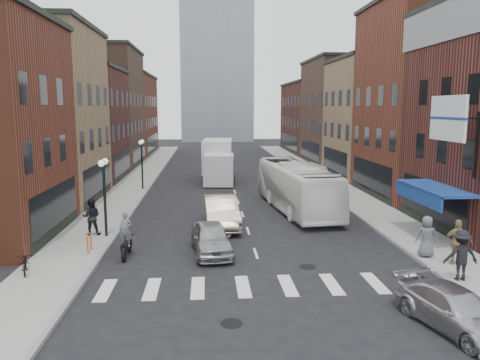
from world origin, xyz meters
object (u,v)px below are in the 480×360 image
sedan_left_near (211,238)px  ped_right_a (461,255)px  streetlamp_far (142,155)px  parked_bicycle (25,262)px  ped_right_c (427,236)px  bike_rack (89,243)px  transit_bus (296,187)px  motorcycle_rider (126,236)px  sedan_left_far (221,212)px  billboard_sign (449,120)px  ped_left_solo (91,217)px  curb_car (456,310)px  ped_right_b (458,242)px  streetlamp_near (104,183)px  box_truck (218,161)px

sedan_left_near → ped_right_a: ped_right_a is taller
streetlamp_far → parked_bicycle: (-2.09, -19.26, -2.34)m
ped_right_c → bike_rack: bearing=5.9°
transit_bus → ped_right_c: transit_bus is taller
motorcycle_rider → parked_bicycle: (-3.63, -2.15, -0.40)m
streetlamp_far → sedan_left_far: size_ratio=0.80×
billboard_sign → parked_bicycle: 19.00m
billboard_sign → ped_left_solo: billboard_sign is taller
bike_rack → billboard_sign: bearing=-2.8°
transit_bus → curb_car: transit_bus is taller
streetlamp_far → motorcycle_rider: size_ratio=1.99×
ped_right_b → bike_rack: bearing=12.7°
sedan_left_near → ped_right_b: bearing=-21.2°
curb_car → parked_bicycle: curb_car is taller
curb_car → transit_bus: bearing=80.5°
bike_rack → curb_car: (12.86, -8.16, 0.07)m
parked_bicycle → ped_right_c: bearing=-16.1°
streetlamp_near → streetlamp_far: (0.00, 14.00, 0.00)m
streetlamp_far → ped_right_a: streetlamp_far is taller
streetlamp_far → billboard_sign: bearing=-47.6°
streetlamp_far → sedan_left_far: (5.96, -12.00, -2.06)m
billboard_sign → ped_right_a: (-1.19, -3.76, -5.01)m
sedan_left_far → ped_right_b: size_ratio=2.68×
box_truck → streetlamp_far: bearing=-138.8°
motorcycle_rider → billboard_sign: bearing=3.8°
billboard_sign → ped_left_solo: (-16.77, 3.76, -5.03)m
ped_right_b → sedan_left_near: bearing=8.0°
sedan_left_far → ped_right_c: (8.84, -6.45, 0.21)m
sedan_left_far → ped_right_c: bearing=-39.0°
parked_bicycle → ped_right_a: size_ratio=0.81×
box_truck → billboard_sign: bearing=-62.2°
streetlamp_far → bike_rack: (-0.20, -16.70, -2.36)m
box_truck → sedan_left_near: bearing=-88.3°
ped_right_a → ped_right_c: (0.00, 2.81, -0.06)m
parked_bicycle → ped_left_solo: (1.31, 5.52, 0.54)m
streetlamp_near → sedan_left_far: bearing=18.5°
box_truck → parked_bicycle: bearing=-105.1°
streetlamp_far → ped_right_b: 25.10m
streetlamp_near → ped_right_c: bearing=-16.7°
billboard_sign → ped_right_b: (-0.38, -2.08, -5.02)m
box_truck → ped_left_solo: bearing=-106.7°
billboard_sign → bike_rack: (-16.19, 0.80, -5.58)m
streetlamp_near → transit_bus: bearing=28.5°
ped_right_a → ped_right_b: 1.86m
streetlamp_near → sedan_left_far: (5.96, 2.00, -2.06)m
billboard_sign → ped_right_a: bearing=-107.5°
box_truck → ped_right_c: 24.71m
transit_bus → sedan_left_far: 6.45m
box_truck → bike_rack: bearing=-102.7°
sedan_left_near → ped_right_a: (9.44, -4.43, 0.41)m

